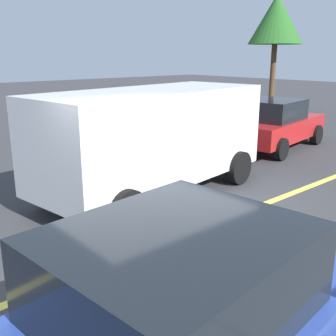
{
  "coord_description": "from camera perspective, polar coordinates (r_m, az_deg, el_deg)",
  "views": [
    {
      "loc": [
        -3.29,
        -4.43,
        2.88
      ],
      "look_at": [
        1.07,
        0.56,
        1.02
      ],
      "focal_mm": 43.32,
      "sensor_mm": 36.0,
      "label": 1
    }
  ],
  "objects": [
    {
      "name": "ground_plane",
      "position": [
        6.23,
        -4.13,
        -11.9
      ],
      "size": [
        80.0,
        80.0,
        0.0
      ],
      "primitive_type": "plane",
      "color": "#38383A"
    },
    {
      "name": "car_red_near_curb",
      "position": [
        13.27,
        14.39,
        6.1
      ],
      "size": [
        4.28,
        2.61,
        1.54
      ],
      "color": "red",
      "rests_on": "ground_plane"
    },
    {
      "name": "tree_left_verge",
      "position": [
        22.56,
        15.0,
        19.52
      ],
      "size": [
        2.77,
        2.77,
        5.85
      ],
      "color": "#513823",
      "rests_on": "ground_plane"
    },
    {
      "name": "lane_marking_centre",
      "position": [
        8.22,
        12.85,
        -5.2
      ],
      "size": [
        28.0,
        0.16,
        0.01
      ],
      "primitive_type": "cube",
      "color": "#E0D14C"
    },
    {
      "name": "white_van",
      "position": [
        8.4,
        -2.18,
        4.61
      ],
      "size": [
        5.43,
        2.83,
        2.2
      ],
      "color": "white",
      "rests_on": "ground_plane"
    }
  ]
}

